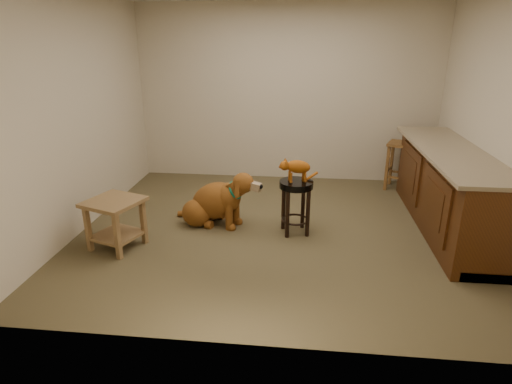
# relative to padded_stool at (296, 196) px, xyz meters

# --- Properties ---
(floor) EXTENTS (4.50, 4.00, 0.01)m
(floor) POSITION_rel_padded_stool_xyz_m (-0.20, 0.04, -0.44)
(floor) COLOR brown
(floor) RESTS_ON ground
(room_shell) EXTENTS (4.54, 4.04, 2.62)m
(room_shell) POSITION_rel_padded_stool_xyz_m (-0.20, 0.04, 1.24)
(room_shell) COLOR beige
(room_shell) RESTS_ON ground
(cabinet_run) EXTENTS (0.70, 2.56, 0.94)m
(cabinet_run) POSITION_rel_padded_stool_xyz_m (1.74, 0.34, 0.00)
(cabinet_run) COLOR #47250C
(cabinet_run) RESTS_ON ground
(padded_stool) EXTENTS (0.39, 0.39, 0.62)m
(padded_stool) POSITION_rel_padded_stool_xyz_m (0.00, 0.00, 0.00)
(padded_stool) COLOR black
(padded_stool) RESTS_ON ground
(wood_stool) EXTENTS (0.49, 0.49, 0.69)m
(wood_stool) POSITION_rel_padded_stool_xyz_m (1.48, 1.67, -0.08)
(wood_stool) COLOR brown
(wood_stool) RESTS_ON ground
(side_table) EXTENTS (0.66, 0.66, 0.53)m
(side_table) POSITION_rel_padded_stool_xyz_m (-1.87, -0.57, -0.09)
(side_table) COLOR olive
(side_table) RESTS_ON ground
(golden_retriever) EXTENTS (1.10, 0.67, 0.73)m
(golden_retriever) POSITION_rel_padded_stool_xyz_m (-0.95, 0.15, -0.17)
(golden_retriever) COLOR brown
(golden_retriever) RESTS_ON ground
(tabby_kitten) EXTENTS (0.44, 0.26, 0.29)m
(tabby_kitten) POSITION_rel_padded_stool_xyz_m (-0.01, -0.00, 0.34)
(tabby_kitten) COLOR #94480E
(tabby_kitten) RESTS_ON padded_stool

